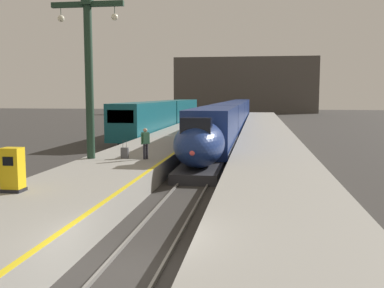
{
  "coord_description": "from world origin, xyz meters",
  "views": [
    {
      "loc": [
        3.15,
        -10.42,
        4.53
      ],
      "look_at": [
        -0.44,
        13.9,
        1.8
      ],
      "focal_mm": 41.37,
      "sensor_mm": 36.0,
      "label": 1
    }
  ],
  "objects_px": {
    "passenger_near_edge": "(145,141)",
    "ticket_machine_yellow": "(13,171)",
    "regional_train_adjacent": "(165,115)",
    "highspeed_train_main": "(233,115)",
    "rolling_suitcase": "(125,153)",
    "station_column_mid": "(89,63)"
  },
  "relations": [
    {
      "from": "highspeed_train_main",
      "to": "ticket_machine_yellow",
      "type": "xyz_separation_m",
      "value": [
        -5.55,
        -43.23,
        -0.19
      ]
    },
    {
      "from": "regional_train_adjacent",
      "to": "highspeed_train_main",
      "type": "bearing_deg",
      "value": 27.8
    },
    {
      "from": "regional_train_adjacent",
      "to": "ticket_machine_yellow",
      "type": "distance_m",
      "value": 39.05
    },
    {
      "from": "highspeed_train_main",
      "to": "rolling_suitcase",
      "type": "distance_m",
      "value": 34.74
    },
    {
      "from": "rolling_suitcase",
      "to": "ticket_machine_yellow",
      "type": "xyz_separation_m",
      "value": [
        -1.5,
        -8.74,
        0.44
      ]
    },
    {
      "from": "station_column_mid",
      "to": "rolling_suitcase",
      "type": "relative_size",
      "value": 8.69
    },
    {
      "from": "rolling_suitcase",
      "to": "ticket_machine_yellow",
      "type": "distance_m",
      "value": 8.88
    },
    {
      "from": "passenger_near_edge",
      "to": "rolling_suitcase",
      "type": "bearing_deg",
      "value": 175.72
    },
    {
      "from": "passenger_near_edge",
      "to": "ticket_machine_yellow",
      "type": "height_order",
      "value": "passenger_near_edge"
    },
    {
      "from": "station_column_mid",
      "to": "rolling_suitcase",
      "type": "distance_m",
      "value": 5.22
    },
    {
      "from": "passenger_near_edge",
      "to": "rolling_suitcase",
      "type": "distance_m",
      "value": 1.39
    },
    {
      "from": "regional_train_adjacent",
      "to": "ticket_machine_yellow",
      "type": "height_order",
      "value": "regional_train_adjacent"
    },
    {
      "from": "passenger_near_edge",
      "to": "rolling_suitcase",
      "type": "relative_size",
      "value": 1.72
    },
    {
      "from": "passenger_near_edge",
      "to": "ticket_machine_yellow",
      "type": "relative_size",
      "value": 1.06
    },
    {
      "from": "station_column_mid",
      "to": "ticket_machine_yellow",
      "type": "height_order",
      "value": "station_column_mid"
    },
    {
      "from": "passenger_near_edge",
      "to": "rolling_suitcase",
      "type": "height_order",
      "value": "passenger_near_edge"
    },
    {
      "from": "regional_train_adjacent",
      "to": "rolling_suitcase",
      "type": "xyz_separation_m",
      "value": [
        4.05,
        -30.22,
        -0.77
      ]
    },
    {
      "from": "ticket_machine_yellow",
      "to": "regional_train_adjacent",
      "type": "bearing_deg",
      "value": 93.74
    },
    {
      "from": "station_column_mid",
      "to": "passenger_near_edge",
      "type": "bearing_deg",
      "value": 2.9
    },
    {
      "from": "passenger_near_edge",
      "to": "ticket_machine_yellow",
      "type": "distance_m",
      "value": 9.06
    },
    {
      "from": "station_column_mid",
      "to": "rolling_suitcase",
      "type": "height_order",
      "value": "station_column_mid"
    },
    {
      "from": "rolling_suitcase",
      "to": "ticket_machine_yellow",
      "type": "height_order",
      "value": "ticket_machine_yellow"
    }
  ]
}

